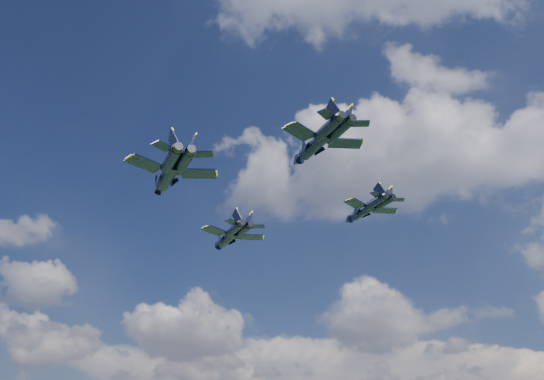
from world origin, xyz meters
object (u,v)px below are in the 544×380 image
Objects in this scene: jet_slot at (314,145)px; jet_left at (167,176)px; jet_right at (363,211)px; jet_lead at (227,238)px.

jet_left is at bearing 139.98° from jet_slot.
jet_right is (23.72, 26.14, 0.87)m from jet_left.
jet_lead is 36.10m from jet_slot.
jet_slot reaches higher than jet_lead.
jet_left is 22.83m from jet_slot.
jet_lead is 1.17× the size of jet_right.
jet_left is 1.25× the size of jet_right.
jet_right reaches higher than jet_left.
jet_lead is 27.41m from jet_right.
jet_slot is (26.10, -24.88, 1.66)m from jet_lead.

